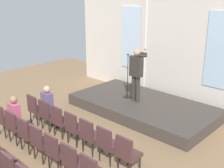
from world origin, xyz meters
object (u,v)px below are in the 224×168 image
chair_r1_c2 (27,132)px  chair_r1_c4 (56,150)px  chair_r0_c1 (47,113)px  audience_r1_c1 (17,117)px  chair_r0_c3 (74,126)px  chair_r1_c3 (41,141)px  chair_r0_c4 (90,134)px  audience_r0_c1 (49,105)px  chair_r1_c1 (15,125)px  speaker (136,71)px  chair_r1_c5 (73,161)px  chair_r0_c6 (127,152)px  mic_stand (127,88)px  chair_r0_c2 (60,119)px  chair_r1_c0 (4,118)px  chair_r0_c0 (36,108)px  chair_r0_c5 (107,142)px

chair_r1_c2 → chair_r1_c4: same height
chair_r0_c1 → audience_r1_c1: size_ratio=0.70×
chair_r0_c3 → chair_r1_c3: 1.03m
chair_r0_c4 → audience_r1_c1: bearing=-152.7°
audience_r0_c1 → chair_r1_c1: 1.13m
chair_r1_c3 → speaker: bearing=93.1°
chair_r0_c1 → chair_r1_c3: 1.60m
chair_r1_c1 → chair_r1_c5: bearing=0.0°
chair_r0_c1 → chair_r1_c2: bearing=-59.3°
chair_r1_c2 → chair_r0_c6: bearing=22.8°
chair_r1_c2 → chair_r1_c4: 1.23m
mic_stand → chair_r0_c2: (0.04, -2.93, -0.18)m
chair_r0_c2 → chair_r0_c3: bearing=0.0°
audience_r1_c1 → chair_r1_c5: audience_r1_c1 is taller
chair_r0_c2 → chair_r1_c4: bearing=-40.1°
chair_r1_c0 → chair_r1_c2: (1.23, 0.00, 0.00)m
chair_r1_c1 → chair_r0_c2: bearing=59.3°
chair_r0_c0 → chair_r1_c1: bearing=-59.3°
chair_r0_c6 → chair_r1_c0: bearing=-164.3°
chair_r0_c2 → chair_r1_c0: (-1.23, -1.03, 0.00)m
speaker → chair_r0_c1: size_ratio=1.89×
audience_r0_c1 → chair_r1_c4: audience_r0_c1 is taller
chair_r1_c1 → chair_r1_c5: (2.45, 0.00, 0.00)m
mic_stand → chair_r1_c0: mic_stand is taller
chair_r1_c1 → audience_r1_c1: bearing=90.0°
chair_r0_c1 → chair_r1_c4: 2.11m
chair_r0_c1 → chair_r1_c1: bearing=-90.0°
chair_r0_c1 → chair_r1_c5: same height
chair_r0_c3 → chair_r1_c5: (1.23, -1.03, 0.00)m
audience_r1_c1 → chair_r1_c2: size_ratio=1.43×
chair_r0_c2 → chair_r1_c2: same height
chair_r0_c1 → chair_r1_c0: 1.20m
chair_r1_c0 → chair_r1_c2: same height
chair_r0_c3 → chair_r1_c1: (-1.23, -1.03, 0.00)m
chair_r1_c2 → chair_r1_c3: 0.61m
chair_r1_c0 → chair_r1_c5: same height
chair_r0_c4 → chair_r0_c5: size_ratio=1.00×
chair_r0_c4 → chair_r0_c2: bearing=180.0°
chair_r0_c6 → audience_r1_c1: (-3.07, -0.95, 0.21)m
speaker → chair_r1_c5: (1.44, -3.87, -0.88)m
chair_r0_c4 → chair_r0_c0: bearing=180.0°
chair_r0_c2 → chair_r1_c4: 1.60m
audience_r0_c1 → chair_r0_c5: 2.46m
speaker → chair_r1_c4: (0.82, -3.87, -0.88)m
chair_r1_c1 → chair_r1_c5: size_ratio=1.00×
chair_r0_c0 → chair_r0_c1: 0.61m
chair_r1_c2 → chair_r1_c0: bearing=180.0°
chair_r0_c0 → chair_r0_c3: same height
audience_r0_c1 → chair_r0_c6: 3.08m
mic_stand → audience_r1_c1: (-0.57, -3.88, 0.03)m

